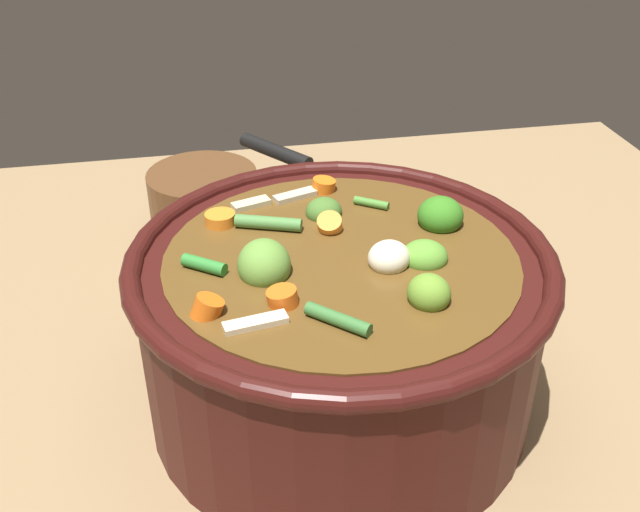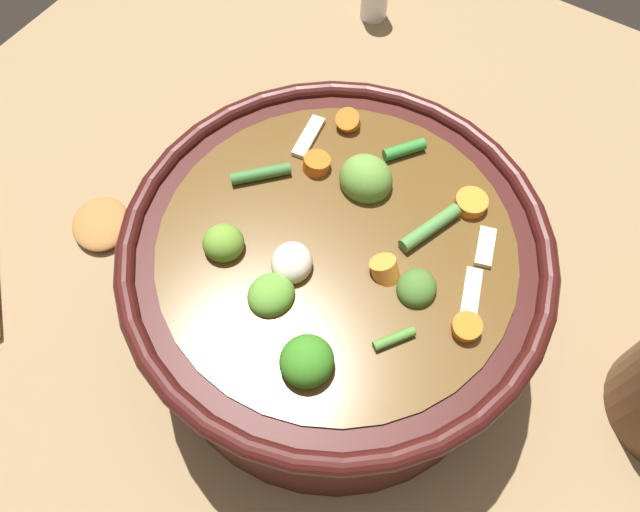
# 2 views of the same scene
# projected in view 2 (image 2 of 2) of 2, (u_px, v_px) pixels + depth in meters

# --- Properties ---
(ground_plane) EXTENTS (1.10, 1.10, 0.00)m
(ground_plane) POSITION_uv_depth(u_px,v_px,m) (333.00, 321.00, 0.59)
(ground_plane) COLOR #8C704C
(cooking_pot) EXTENTS (0.33, 0.33, 0.17)m
(cooking_pot) POSITION_uv_depth(u_px,v_px,m) (335.00, 285.00, 0.52)
(cooking_pot) COLOR #38110F
(cooking_pot) RESTS_ON ground_plane
(wooden_spoon) EXTENTS (0.20, 0.20, 0.02)m
(wooden_spoon) POSITION_uv_depth(u_px,v_px,m) (57.00, 235.00, 0.63)
(wooden_spoon) COLOR #A16A34
(wooden_spoon) RESTS_ON ground_plane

